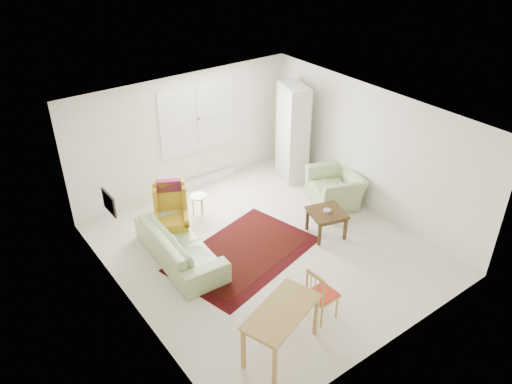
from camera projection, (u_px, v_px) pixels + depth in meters
room at (260, 183)px, 8.43m from camera, size 5.04×5.54×2.51m
rug at (244, 254)px, 8.79m from camera, size 2.85×2.20×0.03m
sofa at (179, 239)px, 8.48m from camera, size 0.93×2.13×0.84m
armchair at (336, 185)px, 10.08m from camera, size 1.23×1.31×0.83m
wingback_chair at (171, 212)px, 9.01m from camera, size 0.82×0.84×1.04m
coffee_table at (326, 223)px, 9.19m from camera, size 0.77×0.77×0.51m
stool at (199, 205)px, 9.79m from camera, size 0.44×0.44×0.44m
cabinet at (293, 133)px, 10.70m from camera, size 0.68×0.95×2.13m
desk at (281, 330)px, 6.76m from camera, size 1.30×0.94×0.74m
desk_chair at (323, 293)px, 7.28m from camera, size 0.40×0.40×0.89m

